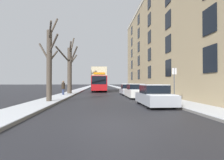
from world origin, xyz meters
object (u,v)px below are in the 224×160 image
double_decker_bus (99,79)px  parked_car_1 (136,91)px  bare_tree_left_0 (49,63)px  pedestrian_left_sidewalk (63,88)px  bare_tree_left_1 (70,67)px  parked_car_0 (154,96)px  street_sign_post (174,84)px  parked_car_2 (128,90)px  oncoming_van (96,84)px

double_decker_bus → parked_car_1: 15.23m
bare_tree_left_0 → pedestrian_left_sidewalk: bearing=93.2°
bare_tree_left_1 → pedestrian_left_sidewalk: bearing=-96.4°
parked_car_0 → street_sign_post: bearing=-2.7°
double_decker_bus → parked_car_2: size_ratio=2.53×
oncoming_van → pedestrian_left_sidewalk: (-3.41, -30.79, -0.15)m
bare_tree_left_0 → parked_car_0: size_ratio=1.69×
parked_car_2 → street_sign_post: (1.38, -11.37, 0.84)m
oncoming_van → street_sign_post: street_sign_post is taller
bare_tree_left_1 → parked_car_0: bearing=-57.2°
bare_tree_left_0 → parked_car_0: bare_tree_left_0 is taller
bare_tree_left_1 → parked_car_2: size_ratio=2.04×
street_sign_post → bare_tree_left_0: bearing=166.0°
parked_car_0 → parked_car_2: 11.30m
bare_tree_left_0 → parked_car_2: (7.73, 9.10, -2.52)m
oncoming_van → street_sign_post: (6.12, -40.33, 0.36)m
bare_tree_left_0 → parked_car_2: 12.20m
bare_tree_left_0 → street_sign_post: size_ratio=2.62×
bare_tree_left_0 → double_decker_bus: size_ratio=0.69×
bare_tree_left_0 → parked_car_2: bearing=49.6°
double_decker_bus → pedestrian_left_sidewalk: double_decker_bus is taller
parked_car_0 → parked_car_1: bearing=90.0°
oncoming_van → parked_car_0: bearing=-83.3°
double_decker_bus → parked_car_0: (3.86, -20.95, -1.70)m
bare_tree_left_1 → street_sign_post: (9.22, -12.25, -2.18)m
parked_car_2 → pedestrian_left_sidewalk: (-8.14, -1.83, 0.34)m
pedestrian_left_sidewalk → parked_car_1: bearing=-141.6°
parked_car_1 → parked_car_2: (0.00, 4.99, -0.01)m
oncoming_van → street_sign_post: bearing=-81.4°
bare_tree_left_0 → oncoming_van: 38.23m
double_decker_bus → street_sign_post: bearing=-76.0°
double_decker_bus → pedestrian_left_sidewalk: 12.32m
bare_tree_left_1 → parked_car_0: size_ratio=1.98×
parked_car_0 → pedestrian_left_sidewalk: bearing=130.7°
parked_car_0 → pedestrian_left_sidewalk: pedestrian_left_sidewalk is taller
bare_tree_left_0 → parked_car_1: bearing=28.0°
bare_tree_left_1 → pedestrian_left_sidewalk: bare_tree_left_1 is taller
pedestrian_left_sidewalk → street_sign_post: bearing=-165.4°
pedestrian_left_sidewalk → street_sign_post: size_ratio=0.70×
double_decker_bus → pedestrian_left_sidewalk: (-4.29, -11.47, -1.37)m
double_decker_bus → parked_car_1: (3.86, -14.63, -1.69)m
bare_tree_left_0 → parked_car_1: size_ratio=1.66×
double_decker_bus → street_sign_post: size_ratio=3.80×
bare_tree_left_1 → street_sign_post: bare_tree_left_1 is taller
parked_car_0 → parked_car_2: bearing=90.0°
parked_car_0 → pedestrian_left_sidewalk: (-8.14, 9.48, 0.33)m
parked_car_1 → street_sign_post: street_sign_post is taller
parked_car_2 → pedestrian_left_sidewalk: pedestrian_left_sidewalk is taller
bare_tree_left_0 → parked_car_1: bare_tree_left_0 is taller
oncoming_van → pedestrian_left_sidewalk: bearing=-96.3°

